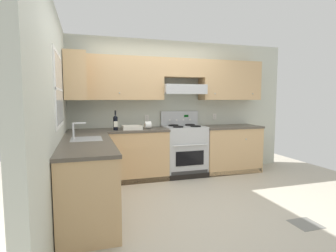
{
  "coord_description": "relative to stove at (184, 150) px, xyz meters",
  "views": [
    {
      "loc": [
        -1.25,
        -3.49,
        1.43
      ],
      "look_at": [
        0.03,
        0.7,
        1.0
      ],
      "focal_mm": 28.97,
      "sensor_mm": 36.0,
      "label": 1
    }
  ],
  "objects": [
    {
      "name": "paper_towel_roll",
      "position": [
        -0.71,
        -0.05,
        0.5
      ],
      "size": [
        0.11,
        0.13,
        0.13
      ],
      "color": "white",
      "rests_on": "counter_back_run"
    },
    {
      "name": "stove",
      "position": [
        0.0,
        0.0,
        0.0
      ],
      "size": [
        0.76,
        0.62,
        1.2
      ],
      "color": "#B7BABC",
      "rests_on": "ground_plane"
    },
    {
      "name": "floor_accent_tile",
      "position": [
        0.62,
        -2.34,
        -0.48
      ],
      "size": [
        0.3,
        0.3,
        0.01
      ],
      "primitive_type": "cube",
      "color": "slate",
      "rests_on": "ground_plane"
    },
    {
      "name": "bowl",
      "position": [
        -1.0,
        -0.08,
        0.45
      ],
      "size": [
        0.33,
        0.26,
        0.07
      ],
      "color": "white",
      "rests_on": "counter_back_run"
    },
    {
      "name": "wall_left",
      "position": [
        -2.11,
        -1.03,
        0.87
      ],
      "size": [
        0.47,
        4.0,
        2.55
      ],
      "color": "beige",
      "rests_on": "ground_plane"
    },
    {
      "name": "counter_left_run",
      "position": [
        -1.76,
        -1.25,
        -0.02
      ],
      "size": [
        0.63,
        1.91,
        1.13
      ],
      "color": "tan",
      "rests_on": "ground_plane"
    },
    {
      "name": "wall_back",
      "position": [
        -0.11,
        0.27,
        1.0
      ],
      "size": [
        4.68,
        0.57,
        2.55
      ],
      "color": "beige",
      "rests_on": "ground_plane"
    },
    {
      "name": "wine_bottle",
      "position": [
        -1.28,
        -0.1,
        0.57
      ],
      "size": [
        0.08,
        0.08,
        0.34
      ],
      "color": "black",
      "rests_on": "counter_back_run"
    },
    {
      "name": "counter_back_run",
      "position": [
        -0.33,
        -0.01,
        -0.03
      ],
      "size": [
        3.6,
        0.65,
        0.91
      ],
      "color": "tan",
      "rests_on": "ground_plane"
    },
    {
      "name": "ground_plane",
      "position": [
        -0.52,
        -1.25,
        -0.48
      ],
      "size": [
        7.04,
        7.04,
        0.0
      ],
      "primitive_type": "plane",
      "color": "#B2AA99"
    }
  ]
}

